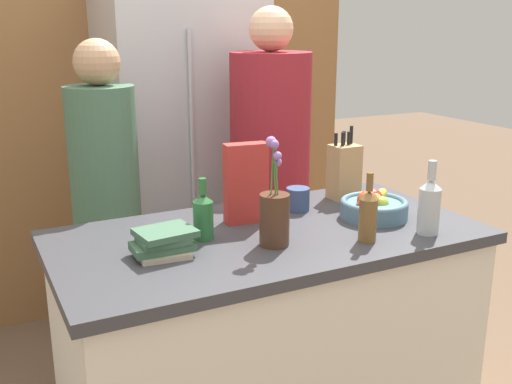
{
  "coord_description": "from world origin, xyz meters",
  "views": [
    {
      "loc": [
        -0.93,
        -1.75,
        1.64
      ],
      "look_at": [
        0.0,
        0.1,
        1.06
      ],
      "focal_mm": 42.0,
      "sensor_mm": 36.0,
      "label": 1
    }
  ],
  "objects_px": {
    "knife_block": "(344,171)",
    "flower_vase": "(274,214)",
    "person_at_sink": "(107,205)",
    "coffee_mug": "(298,199)",
    "person_in_blue": "(270,172)",
    "bottle_vinegar": "(429,205)",
    "bottle_wine": "(203,215)",
    "book_stack": "(164,243)",
    "refrigerator": "(182,149)",
    "fruit_bowl": "(374,206)",
    "bottle_oil": "(368,215)",
    "cereal_box": "(246,183)"
  },
  "relations": [
    {
      "from": "flower_vase",
      "to": "coffee_mug",
      "type": "distance_m",
      "value": 0.4
    },
    {
      "from": "knife_block",
      "to": "flower_vase",
      "type": "height_order",
      "value": "flower_vase"
    },
    {
      "from": "knife_block",
      "to": "bottle_wine",
      "type": "relative_size",
      "value": 1.41
    },
    {
      "from": "refrigerator",
      "to": "bottle_wine",
      "type": "height_order",
      "value": "refrigerator"
    },
    {
      "from": "bottle_vinegar",
      "to": "flower_vase",
      "type": "bearing_deg",
      "value": 165.04
    },
    {
      "from": "fruit_bowl",
      "to": "cereal_box",
      "type": "relative_size",
      "value": 0.86
    },
    {
      "from": "refrigerator",
      "to": "bottle_wine",
      "type": "xyz_separation_m",
      "value": [
        -0.38,
        -1.25,
        0.04
      ]
    },
    {
      "from": "knife_block",
      "to": "person_at_sink",
      "type": "xyz_separation_m",
      "value": [
        -0.88,
        0.46,
        -0.15
      ]
    },
    {
      "from": "bottle_vinegar",
      "to": "coffee_mug",
      "type": "bearing_deg",
      "value": 121.64
    },
    {
      "from": "fruit_bowl",
      "to": "cereal_box",
      "type": "distance_m",
      "value": 0.49
    },
    {
      "from": "coffee_mug",
      "to": "person_in_blue",
      "type": "xyz_separation_m",
      "value": [
        0.15,
        0.52,
        -0.02
      ]
    },
    {
      "from": "coffee_mug",
      "to": "flower_vase",
      "type": "bearing_deg",
      "value": -131.93
    },
    {
      "from": "bottle_wine",
      "to": "person_at_sink",
      "type": "distance_m",
      "value": 0.68
    },
    {
      "from": "knife_block",
      "to": "coffee_mug",
      "type": "relative_size",
      "value": 2.46
    },
    {
      "from": "flower_vase",
      "to": "book_stack",
      "type": "xyz_separation_m",
      "value": [
        -0.35,
        0.08,
        -0.06
      ]
    },
    {
      "from": "refrigerator",
      "to": "bottle_vinegar",
      "type": "xyz_separation_m",
      "value": [
        0.34,
        -1.55,
        0.06
      ]
    },
    {
      "from": "bottle_vinegar",
      "to": "bottle_wine",
      "type": "height_order",
      "value": "bottle_vinegar"
    },
    {
      "from": "bottle_oil",
      "to": "person_at_sink",
      "type": "xyz_separation_m",
      "value": [
        -0.66,
        0.91,
        -0.13
      ]
    },
    {
      "from": "knife_block",
      "to": "bottle_oil",
      "type": "height_order",
      "value": "knife_block"
    },
    {
      "from": "coffee_mug",
      "to": "bottle_oil",
      "type": "xyz_separation_m",
      "value": [
        0.03,
        -0.4,
        0.05
      ]
    },
    {
      "from": "knife_block",
      "to": "bottle_oil",
      "type": "relative_size",
      "value": 1.27
    },
    {
      "from": "refrigerator",
      "to": "fruit_bowl",
      "type": "xyz_separation_m",
      "value": [
        0.27,
        -1.33,
        0.0
      ]
    },
    {
      "from": "cereal_box",
      "to": "person_in_blue",
      "type": "height_order",
      "value": "person_in_blue"
    },
    {
      "from": "refrigerator",
      "to": "cereal_box",
      "type": "relative_size",
      "value": 6.7
    },
    {
      "from": "fruit_bowl",
      "to": "bottle_wine",
      "type": "bearing_deg",
      "value": 173.5
    },
    {
      "from": "refrigerator",
      "to": "coffee_mug",
      "type": "xyz_separation_m",
      "value": [
        0.07,
        -1.12,
        0.0
      ]
    },
    {
      "from": "bottle_oil",
      "to": "bottle_wine",
      "type": "bearing_deg",
      "value": 151.06
    },
    {
      "from": "coffee_mug",
      "to": "bottle_oil",
      "type": "distance_m",
      "value": 0.41
    },
    {
      "from": "refrigerator",
      "to": "bottle_oil",
      "type": "bearing_deg",
      "value": -86.2
    },
    {
      "from": "coffee_mug",
      "to": "person_at_sink",
      "type": "xyz_separation_m",
      "value": [
        -0.63,
        0.51,
        -0.08
      ]
    },
    {
      "from": "fruit_bowl",
      "to": "coffee_mug",
      "type": "relative_size",
      "value": 2.07
    },
    {
      "from": "coffee_mug",
      "to": "bottle_wine",
      "type": "bearing_deg",
      "value": -163.21
    },
    {
      "from": "cereal_box",
      "to": "fruit_bowl",
      "type": "bearing_deg",
      "value": -21.31
    },
    {
      "from": "cereal_box",
      "to": "person_in_blue",
      "type": "xyz_separation_m",
      "value": [
        0.39,
        0.55,
        -0.12
      ]
    },
    {
      "from": "coffee_mug",
      "to": "bottle_vinegar",
      "type": "bearing_deg",
      "value": -58.36
    },
    {
      "from": "bottle_wine",
      "to": "cereal_box",
      "type": "bearing_deg",
      "value": 25.58
    },
    {
      "from": "bottle_oil",
      "to": "person_in_blue",
      "type": "distance_m",
      "value": 0.93
    },
    {
      "from": "knife_block",
      "to": "book_stack",
      "type": "bearing_deg",
      "value": -162.6
    },
    {
      "from": "fruit_bowl",
      "to": "bottle_oil",
      "type": "distance_m",
      "value": 0.26
    },
    {
      "from": "cereal_box",
      "to": "bottle_wine",
      "type": "distance_m",
      "value": 0.24
    },
    {
      "from": "book_stack",
      "to": "bottle_vinegar",
      "type": "bearing_deg",
      "value": -13.79
    },
    {
      "from": "cereal_box",
      "to": "bottle_oil",
      "type": "height_order",
      "value": "cereal_box"
    },
    {
      "from": "person_at_sink",
      "to": "person_in_blue",
      "type": "distance_m",
      "value": 0.78
    },
    {
      "from": "bottle_vinegar",
      "to": "fruit_bowl",
      "type": "bearing_deg",
      "value": 105.69
    },
    {
      "from": "book_stack",
      "to": "fruit_bowl",
      "type": "bearing_deg",
      "value": 0.45
    },
    {
      "from": "refrigerator",
      "to": "cereal_box",
      "type": "distance_m",
      "value": 1.17
    },
    {
      "from": "knife_block",
      "to": "bottle_oil",
      "type": "bearing_deg",
      "value": -115.78
    },
    {
      "from": "cereal_box",
      "to": "bottle_oil",
      "type": "bearing_deg",
      "value": -53.2
    },
    {
      "from": "cereal_box",
      "to": "coffee_mug",
      "type": "relative_size",
      "value": 2.41
    },
    {
      "from": "bottle_vinegar",
      "to": "refrigerator",
      "type": "bearing_deg",
      "value": 102.22
    }
  ]
}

